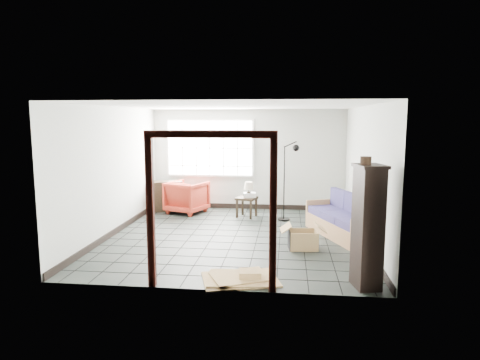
# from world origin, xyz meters

# --- Properties ---
(ground) EXTENTS (5.50, 5.50, 0.00)m
(ground) POSITION_xyz_m (0.00, 0.00, 0.00)
(ground) COLOR black
(ground) RESTS_ON ground
(room_shell) EXTENTS (5.02, 5.52, 2.61)m
(room_shell) POSITION_xyz_m (0.00, 0.03, 1.68)
(room_shell) COLOR beige
(room_shell) RESTS_ON ground
(window_panel) EXTENTS (2.32, 0.08, 1.52)m
(window_panel) POSITION_xyz_m (-1.00, 2.70, 1.60)
(window_panel) COLOR silver
(window_panel) RESTS_ON ground
(doorway_trim) EXTENTS (1.80, 0.08, 2.20)m
(doorway_trim) POSITION_xyz_m (0.00, -2.70, 1.38)
(doorway_trim) COLOR black
(doorway_trim) RESTS_ON ground
(futon_sofa) EXTENTS (1.41, 2.07, 0.86)m
(futon_sofa) POSITION_xyz_m (2.21, 0.28, 0.31)
(futon_sofa) COLOR #916141
(futon_sofa) RESTS_ON ground
(armchair) EXTENTS (1.10, 1.07, 0.89)m
(armchair) POSITION_xyz_m (-1.48, 2.05, 0.44)
(armchair) COLOR maroon
(armchair) RESTS_ON ground
(side_table) EXTENTS (0.55, 0.55, 0.49)m
(side_table) POSITION_xyz_m (0.06, 1.75, 0.40)
(side_table) COLOR black
(side_table) RESTS_ON ground
(table_lamp) EXTENTS (0.29, 0.29, 0.37)m
(table_lamp) POSITION_xyz_m (0.11, 1.74, 0.75)
(table_lamp) COLOR black
(table_lamp) RESTS_ON side_table
(projector) EXTENTS (0.32, 0.27, 0.10)m
(projector) POSITION_xyz_m (0.13, 1.78, 0.54)
(projector) COLOR silver
(projector) RESTS_ON side_table
(floor_lamp) EXTENTS (0.49, 0.36, 1.86)m
(floor_lamp) POSITION_xyz_m (1.08, 1.46, 0.99)
(floor_lamp) COLOR black
(floor_lamp) RESTS_ON ground
(console_shelf) EXTENTS (1.06, 0.66, 0.77)m
(console_shelf) POSITION_xyz_m (-2.15, 2.20, 0.39)
(console_shelf) COLOR black
(console_shelf) RESTS_ON ground
(tall_shelf) EXTENTS (0.46, 0.54, 1.74)m
(tall_shelf) POSITION_xyz_m (2.15, -2.40, 0.88)
(tall_shelf) COLOR black
(tall_shelf) RESTS_ON ground
(pot) EXTENTS (0.20, 0.20, 0.11)m
(pot) POSITION_xyz_m (2.08, -2.45, 1.80)
(pot) COLOR black
(pot) RESTS_ON tall_shelf
(open_box) EXTENTS (0.86, 0.49, 0.46)m
(open_box) POSITION_xyz_m (1.33, -0.68, 0.17)
(open_box) COLOR #A07E4D
(open_box) RESTS_ON ground
(cardboard_pile) EXTENTS (1.26, 1.05, 0.16)m
(cardboard_pile) POSITION_xyz_m (0.39, -2.35, 0.04)
(cardboard_pile) COLOR #A07E4D
(cardboard_pile) RESTS_ON ground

